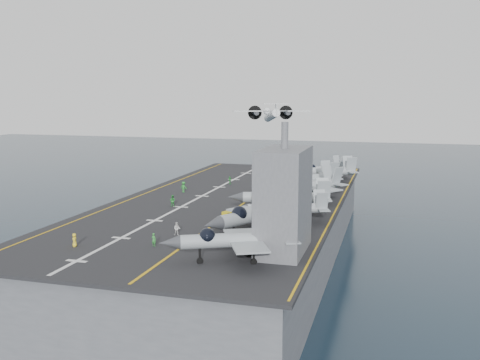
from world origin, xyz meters
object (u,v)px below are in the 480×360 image
(fighter_jet_0, at_px, (238,238))
(transport_plane, at_px, (272,116))
(tow_cart_a, at_px, (230,216))
(island_superstructure, at_px, (284,188))

(fighter_jet_0, relative_size, transport_plane, 0.70)
(tow_cart_a, distance_m, transport_plane, 74.09)
(tow_cart_a, height_order, transport_plane, transport_plane)
(island_superstructure, bearing_deg, fighter_jet_0, -127.73)
(fighter_jet_0, distance_m, tow_cart_a, 19.71)
(fighter_jet_0, height_order, tow_cart_a, fighter_jet_0)
(tow_cart_a, relative_size, transport_plane, 0.09)
(transport_plane, bearing_deg, tow_cart_a, -82.04)
(island_superstructure, height_order, fighter_jet_0, island_superstructure)
(island_superstructure, bearing_deg, tow_cart_a, 128.50)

